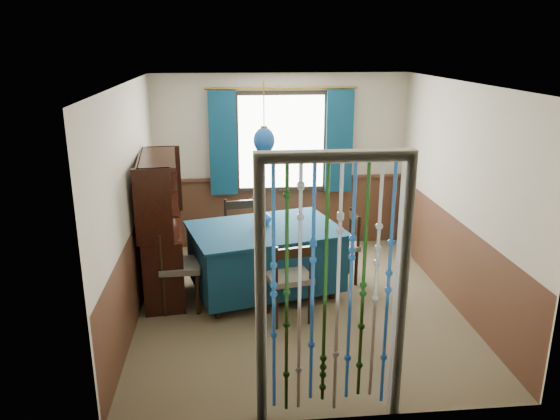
{
  "coord_description": "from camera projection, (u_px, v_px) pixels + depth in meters",
  "views": [
    {
      "loc": [
        -0.75,
        -5.65,
        2.91
      ],
      "look_at": [
        -0.17,
        0.33,
        1.05
      ],
      "focal_mm": 35.0,
      "sensor_mm": 36.0,
      "label": 1
    }
  ],
  "objects": [
    {
      "name": "wainscot_right",
      "position": [
        451.0,
        259.0,
        6.32
      ],
      "size": [
        0.0,
        4.0,
        4.0
      ],
      "primitive_type": "plane",
      "rotation": [
        1.57,
        0.0,
        -1.57
      ],
      "color": "#4C2D1C",
      "rests_on": "ground"
    },
    {
      "name": "chair_right",
      "position": [
        342.0,
        245.0,
        6.83
      ],
      "size": [
        0.44,
        0.46,
        0.9
      ],
      "rotation": [
        0.0,
        0.0,
        1.62
      ],
      "color": "black",
      "rests_on": "floor"
    },
    {
      "name": "wainscot_back",
      "position": [
        281.0,
        212.0,
        8.04
      ],
      "size": [
        3.6,
        0.0,
        3.6
      ],
      "primitive_type": "plane",
      "rotation": [
        1.57,
        0.0,
        0.0
      ],
      "color": "#4C2D1C",
      "rests_on": "ground"
    },
    {
      "name": "bowl_shelf",
      "position": [
        163.0,
        203.0,
        6.13
      ],
      "size": [
        0.27,
        0.27,
        0.05
      ],
      "primitive_type": "imported",
      "rotation": [
        0.0,
        0.0,
        0.41
      ],
      "color": "beige",
      "rests_on": "sideboard"
    },
    {
      "name": "dining_table",
      "position": [
        265.0,
        256.0,
        6.48
      ],
      "size": [
        1.95,
        1.57,
        0.82
      ],
      "rotation": [
        0.0,
        0.0,
        0.26
      ],
      "color": "#0F344D",
      "rests_on": "floor"
    },
    {
      "name": "chair_left",
      "position": [
        178.0,
        266.0,
        6.1
      ],
      "size": [
        0.45,
        0.47,
        0.94
      ],
      "rotation": [
        0.0,
        0.0,
        -1.55
      ],
      "color": "black",
      "rests_on": "floor"
    },
    {
      "name": "window",
      "position": [
        281.0,
        142.0,
        7.7
      ],
      "size": [
        1.32,
        0.12,
        1.42
      ],
      "primitive_type": "cube",
      "color": "black",
      "rests_on": "wall_back"
    },
    {
      "name": "vase_sideboard",
      "position": [
        169.0,
        211.0,
        6.68
      ],
      "size": [
        0.21,
        0.21,
        0.18
      ],
      "primitive_type": "imported",
      "rotation": [
        0.0,
        0.0,
        -0.26
      ],
      "color": "beige",
      "rests_on": "sideboard"
    },
    {
      "name": "chair_near",
      "position": [
        289.0,
        278.0,
        5.82
      ],
      "size": [
        0.54,
        0.52,
        0.93
      ],
      "rotation": [
        0.0,
        0.0,
        0.2
      ],
      "color": "black",
      "rests_on": "floor"
    },
    {
      "name": "wall_right",
      "position": [
        458.0,
        196.0,
        6.1
      ],
      "size": [
        0.0,
        4.0,
        4.0
      ],
      "primitive_type": "plane",
      "rotation": [
        1.57,
        0.0,
        -1.57
      ],
      "color": "#BDB39B",
      "rests_on": "ground"
    },
    {
      "name": "floor",
      "position": [
        298.0,
        304.0,
        6.3
      ],
      "size": [
        4.0,
        4.0,
        0.0
      ],
      "primitive_type": "plane",
      "color": "brown",
      "rests_on": "ground"
    },
    {
      "name": "chair_far",
      "position": [
        243.0,
        234.0,
        7.12
      ],
      "size": [
        0.54,
        0.52,
        0.94
      ],
      "rotation": [
        0.0,
        0.0,
        3.31
      ],
      "color": "black",
      "rests_on": "floor"
    },
    {
      "name": "wall_back",
      "position": [
        281.0,
        162.0,
        7.83
      ],
      "size": [
        3.6,
        0.0,
        3.6
      ],
      "primitive_type": "plane",
      "rotation": [
        1.57,
        0.0,
        0.0
      ],
      "color": "#BDB39B",
      "rests_on": "ground"
    },
    {
      "name": "wainscot_front",
      "position": [
        330.0,
        363.0,
        4.27
      ],
      "size": [
        3.6,
        0.0,
        3.6
      ],
      "primitive_type": "plane",
      "rotation": [
        -1.57,
        0.0,
        0.0
      ],
      "color": "#4C2D1C",
      "rests_on": "ground"
    },
    {
      "name": "sideboard",
      "position": [
        163.0,
        246.0,
        6.47
      ],
      "size": [
        0.56,
        1.31,
        1.67
      ],
      "rotation": [
        0.0,
        0.0,
        0.09
      ],
      "color": "black",
      "rests_on": "floor"
    },
    {
      "name": "wainscot_left",
      "position": [
        137.0,
        271.0,
        5.99
      ],
      "size": [
        0.0,
        4.0,
        4.0
      ],
      "primitive_type": "plane",
      "rotation": [
        1.57,
        0.0,
        1.57
      ],
      "color": "#4C2D1C",
      "rests_on": "ground"
    },
    {
      "name": "vase_table",
      "position": [
        263.0,
        217.0,
        6.46
      ],
      "size": [
        0.18,
        0.18,
        0.18
      ],
      "primitive_type": "imported",
      "rotation": [
        0.0,
        0.0,
        0.07
      ],
      "color": "#154A91",
      "rests_on": "dining_table"
    },
    {
      "name": "ceiling",
      "position": [
        300.0,
        83.0,
        5.56
      ],
      "size": [
        4.0,
        4.0,
        0.0
      ],
      "primitive_type": "plane",
      "rotation": [
        3.14,
        0.0,
        0.0
      ],
      "color": "silver",
      "rests_on": "ground"
    },
    {
      "name": "wall_left",
      "position": [
        130.0,
        205.0,
        5.77
      ],
      "size": [
        0.0,
        4.0,
        4.0
      ],
      "primitive_type": "plane",
      "rotation": [
        1.57,
        0.0,
        1.57
      ],
      "color": "#BDB39B",
      "rests_on": "ground"
    },
    {
      "name": "wall_front",
      "position": [
        334.0,
        276.0,
        4.03
      ],
      "size": [
        3.6,
        0.0,
        3.6
      ],
      "primitive_type": "plane",
      "rotation": [
        -1.57,
        0.0,
        0.0
      ],
      "color": "#BDB39B",
      "rests_on": "ground"
    },
    {
      "name": "pendant_lamp",
      "position": [
        264.0,
        140.0,
        6.07
      ],
      "size": [
        0.24,
        0.24,
        0.8
      ],
      "color": "olive",
      "rests_on": "ceiling"
    },
    {
      "name": "doorway",
      "position": [
        331.0,
        297.0,
        4.15
      ],
      "size": [
        1.16,
        0.12,
        2.18
      ],
      "primitive_type": null,
      "color": "silver",
      "rests_on": "ground"
    }
  ]
}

